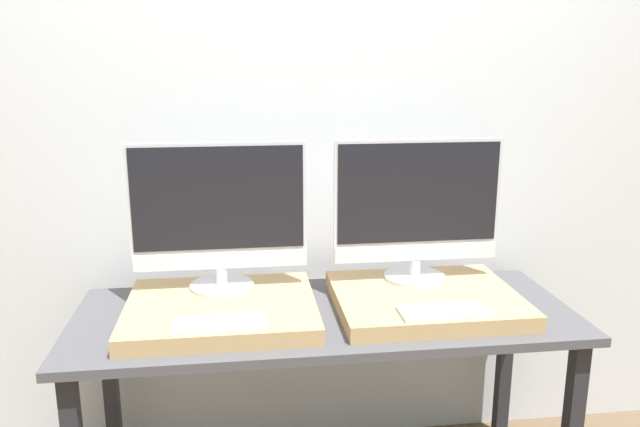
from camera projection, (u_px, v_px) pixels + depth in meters
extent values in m
cube|color=silver|center=(311.00, 126.00, 2.34)|extent=(8.00, 0.04, 2.60)
cube|color=#47474C|center=(325.00, 316.00, 2.10)|extent=(1.67, 0.64, 0.03)
cube|color=#232328|center=(111.00, 388.00, 2.34)|extent=(0.05, 0.05, 0.69)
cube|color=#232328|center=(504.00, 362.00, 2.54)|extent=(0.05, 0.05, 0.69)
cube|color=tan|center=(221.00, 310.00, 2.04)|extent=(0.61, 0.52, 0.05)
cylinder|color=silver|center=(222.00, 285.00, 2.17)|extent=(0.22, 0.22, 0.01)
cylinder|color=silver|center=(221.00, 276.00, 2.16)|extent=(0.04, 0.04, 0.06)
cube|color=silver|center=(219.00, 207.00, 2.10)|extent=(0.59, 0.02, 0.43)
cube|color=black|center=(218.00, 199.00, 2.08)|extent=(0.57, 0.00, 0.35)
cube|color=silver|center=(221.00, 261.00, 2.13)|extent=(0.59, 0.00, 0.06)
cube|color=silver|center=(220.00, 324.00, 1.85)|extent=(0.28, 0.12, 0.01)
cube|color=#B2B2B7|center=(219.00, 322.00, 1.85)|extent=(0.26, 0.11, 0.00)
cube|color=tan|center=(425.00, 300.00, 2.13)|extent=(0.61, 0.52, 0.05)
cylinder|color=silver|center=(414.00, 277.00, 2.26)|extent=(0.22, 0.22, 0.01)
cylinder|color=silver|center=(415.00, 267.00, 2.25)|extent=(0.04, 0.04, 0.06)
cube|color=silver|center=(417.00, 201.00, 2.19)|extent=(0.59, 0.02, 0.43)
cube|color=black|center=(419.00, 193.00, 2.17)|extent=(0.57, 0.00, 0.35)
cube|color=silver|center=(416.00, 253.00, 2.22)|extent=(0.59, 0.00, 0.06)
cube|color=silver|center=(444.00, 312.00, 1.94)|extent=(0.28, 0.12, 0.01)
cube|color=#B2B2B7|center=(444.00, 310.00, 1.94)|extent=(0.26, 0.11, 0.00)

